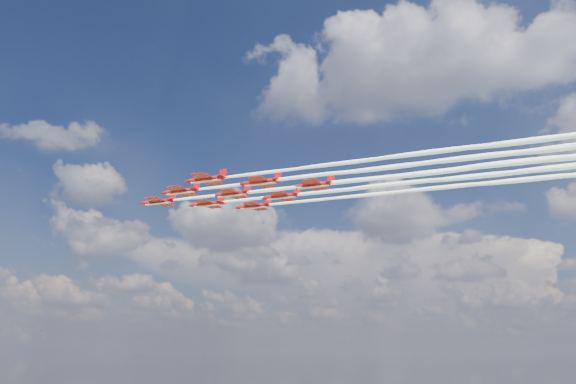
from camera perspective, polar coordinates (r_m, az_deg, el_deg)
name	(u,v)px	position (r m, az deg, el deg)	size (l,w,h in m)	color
jet_lead	(448,170)	(123.48, 15.99, 2.13)	(150.85, 12.76, 2.72)	#B60A12
jet_row2_port	(500,155)	(117.08, 20.76, 3.56)	(150.85, 12.76, 2.72)	#B60A12
jet_row2_starb	(501,174)	(129.30, 20.86, 1.76)	(150.85, 12.76, 2.72)	#B60A12
jet_row3_port	(562,136)	(111.67, 26.05, 5.11)	(150.85, 12.76, 2.72)	#B60A12
jet_row3_centre	(557,159)	(123.76, 25.63, 3.08)	(150.85, 12.76, 2.72)	#B60A12
jet_row3_starb	(552,177)	(135.98, 25.28, 1.42)	(150.85, 12.76, 2.72)	#B60A12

